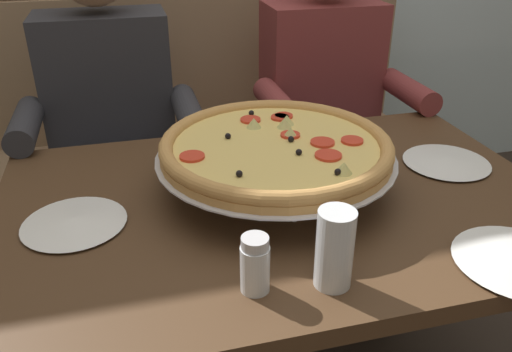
{
  "coord_description": "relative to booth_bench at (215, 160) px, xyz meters",
  "views": [
    {
      "loc": [
        -0.31,
        -0.97,
        1.31
      ],
      "look_at": [
        -0.05,
        0.04,
        0.76
      ],
      "focal_mm": 36.27,
      "sensor_mm": 36.0,
      "label": 1
    }
  ],
  "objects": [
    {
      "name": "plate_far_side",
      "position": [
        0.46,
        -0.82,
        0.33
      ],
      "size": [
        0.22,
        0.22,
        0.02
      ],
      "color": "white",
      "rests_on": "dining_table"
    },
    {
      "name": "plate_near_right",
      "position": [
        -0.45,
        -0.88,
        0.33
      ],
      "size": [
        0.21,
        0.21,
        0.02
      ],
      "color": "white",
      "rests_on": "dining_table"
    },
    {
      "name": "drinking_glass",
      "position": [
        -0.0,
        -1.19,
        0.39
      ],
      "size": [
        0.07,
        0.07,
        0.15
      ],
      "color": "silver",
      "rests_on": "dining_table"
    },
    {
      "name": "diner_right",
      "position": [
        0.37,
        -0.27,
        0.31
      ],
      "size": [
        0.54,
        0.64,
        1.27
      ],
      "color": "#2D3342",
      "rests_on": "ground_plane"
    },
    {
      "name": "patio_chair",
      "position": [
        1.34,
        1.18,
        0.13
      ],
      "size": [
        0.42,
        0.42,
        0.86
      ],
      "color": "black",
      "rests_on": "ground_plane"
    },
    {
      "name": "booth_bench",
      "position": [
        0.0,
        0.0,
        0.0
      ],
      "size": [
        1.64,
        0.78,
        1.13
      ],
      "color": "#937556",
      "rests_on": "ground_plane"
    },
    {
      "name": "pizza",
      "position": [
        0.0,
        -0.84,
        0.43
      ],
      "size": [
        0.54,
        0.54,
        0.14
      ],
      "color": "silver",
      "rests_on": "dining_table"
    },
    {
      "name": "dining_table",
      "position": [
        0.0,
        -0.88,
        0.23
      ],
      "size": [
        1.26,
        0.83,
        0.72
      ],
      "color": "#4C331E",
      "rests_on": "ground_plane"
    },
    {
      "name": "shaker_oregano",
      "position": [
        -0.13,
        -1.17,
        0.37
      ],
      "size": [
        0.05,
        0.05,
        0.11
      ],
      "color": "white",
      "rests_on": "dining_table"
    },
    {
      "name": "diner_left",
      "position": [
        -0.37,
        -0.27,
        0.31
      ],
      "size": [
        0.54,
        0.64,
        1.27
      ],
      "color": "#2D3342",
      "rests_on": "ground_plane"
    }
  ]
}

